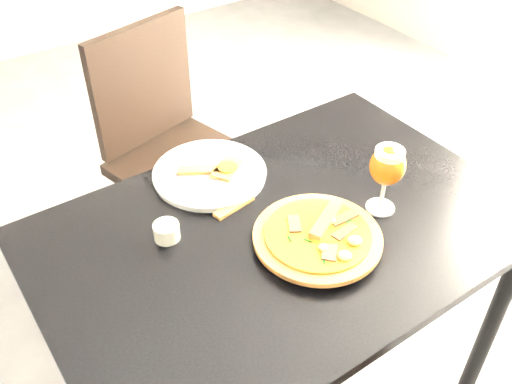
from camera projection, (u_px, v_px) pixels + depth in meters
dining_table at (282, 252)px, 1.47m from camera, size 1.20×0.81×0.75m
chair_far at (173, 147)px, 2.07m from camera, size 0.54×0.54×0.95m
plate_main at (317, 236)px, 1.38m from camera, size 0.31×0.31×0.02m
pizza at (317, 236)px, 1.35m from camera, size 0.31×0.31×0.03m
plate_second at (210, 174)px, 1.57m from camera, size 0.40×0.40×0.02m
crust_scraps at (218, 169)px, 1.56m from camera, size 0.18×0.13×0.01m
loose_crust at (234, 206)px, 1.47m from camera, size 0.12×0.05×0.01m
sauce_cup at (167, 231)px, 1.37m from camera, size 0.06×0.06×0.04m
beer_glass at (388, 166)px, 1.38m from camera, size 0.09×0.09×0.19m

